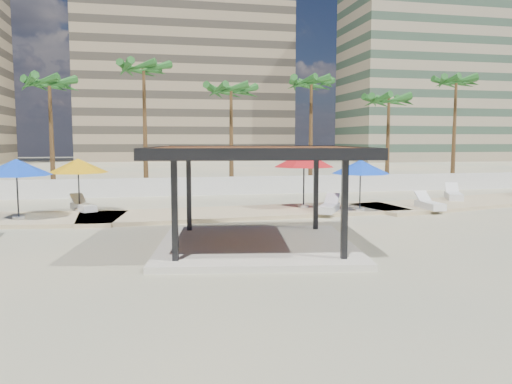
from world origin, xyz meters
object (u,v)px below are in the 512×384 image
lounger_a (83,206)px  lounger_d (454,195)px  lounger_c (429,205)px  lounger_b (329,208)px  pavilion_central (256,188)px  umbrella_c (304,160)px

lounger_a → lounger_d: (20.79, 0.38, 0.03)m
lounger_c → lounger_d: bearing=-43.9°
lounger_c → lounger_b: bearing=93.0°
lounger_b → lounger_d: bearing=-37.1°
pavilion_central → lounger_c: pavilion_central is taller
pavilion_central → lounger_a: 11.79m
lounger_b → lounger_d: lounger_d is taller
umbrella_c → lounger_a: size_ratio=1.67×
lounger_c → pavilion_central: bearing=125.0°
lounger_c → lounger_d: 4.97m
lounger_d → pavilion_central: bearing=150.7°
lounger_b → lounger_a: bearing=107.7°
lounger_a → pavilion_central: bearing=-171.3°
lounger_a → lounger_b: bearing=-131.0°
umbrella_c → lounger_a: bearing=173.8°
pavilion_central → umbrella_c: pavilion_central is taller
umbrella_c → lounger_c: 6.77m
lounger_a → lounger_d: bearing=-115.5°
lounger_a → lounger_d: size_ratio=0.86×
umbrella_c → lounger_c: size_ratio=1.63×
lounger_a → lounger_b: 12.13m
pavilion_central → umbrella_c: bearing=71.8°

